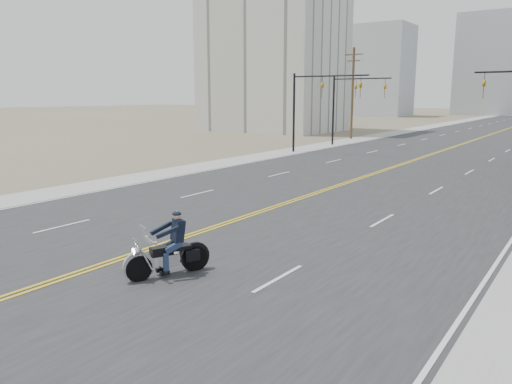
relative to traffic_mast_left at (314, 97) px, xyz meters
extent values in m
plane|color=#776D56|center=(8.98, -32.00, -4.94)|extent=(400.00, 400.00, 0.00)
cube|color=#303033|center=(8.98, 38.00, -4.93)|extent=(20.00, 200.00, 0.01)
cube|color=#A5A5A0|center=(-2.52, 38.00, -4.93)|extent=(3.00, 200.00, 0.01)
cylinder|color=black|center=(-2.02, 0.00, -1.44)|extent=(0.20, 0.20, 7.00)
cylinder|color=black|center=(1.48, 0.00, 1.76)|extent=(7.00, 0.14, 0.14)
imported|color=#BF8C0C|center=(0.78, 0.00, 1.11)|extent=(0.21, 0.26, 1.30)
imported|color=#BF8C0C|center=(4.28, 0.00, 1.11)|extent=(0.21, 0.26, 1.30)
imported|color=#BF8C0C|center=(13.68, 0.00, 1.11)|extent=(0.21, 0.26, 1.30)
cylinder|color=black|center=(-2.02, 8.00, -1.44)|extent=(0.20, 0.20, 7.00)
cylinder|color=black|center=(0.98, 8.00, 1.76)|extent=(6.00, 0.14, 0.14)
imported|color=#BF8C0C|center=(0.38, 8.00, 1.11)|extent=(0.21, 0.26, 1.30)
imported|color=#BF8C0C|center=(3.38, 8.00, 1.11)|extent=(0.21, 0.26, 1.30)
cylinder|color=brown|center=(-3.52, 16.00, 0.31)|extent=(0.30, 0.30, 10.50)
cube|color=brown|center=(-3.52, 16.00, 4.76)|extent=(2.20, 0.12, 0.12)
cube|color=brown|center=(-3.52, 16.00, 4.06)|extent=(1.60, 0.12, 0.12)
cube|color=silver|center=(-19.02, 23.00, 10.06)|extent=(18.00, 14.00, 30.00)
cube|color=#B7BCC6|center=(-26.02, 83.00, 6.06)|extent=(14.00, 12.00, 22.00)
cube|color=#ADB2B7|center=(-3.02, 108.00, 8.06)|extent=(20.00, 15.00, 26.00)
cube|color=#ADB2B7|center=(-41.02, 98.00, 3.06)|extent=(12.00, 12.00, 16.00)
camera|label=1|loc=(21.00, -39.25, 0.13)|focal=35.00mm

